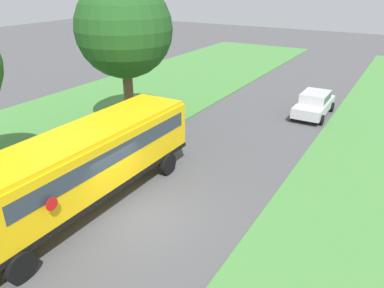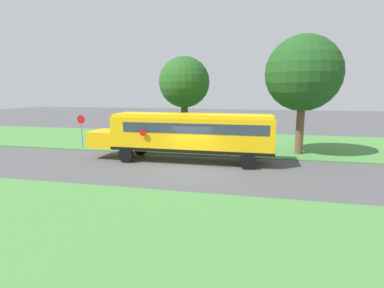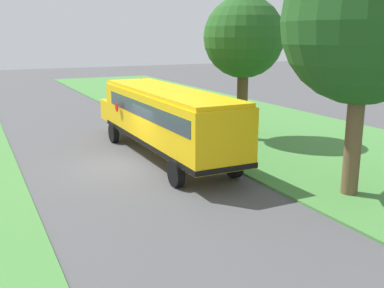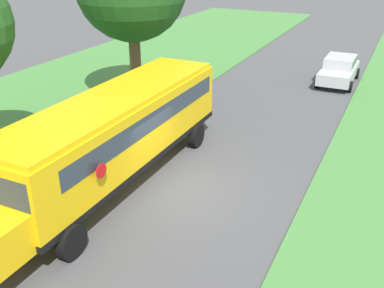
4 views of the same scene
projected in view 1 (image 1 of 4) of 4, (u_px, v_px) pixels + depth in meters
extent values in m
plane|color=#4C4C4F|center=(139.00, 216.00, 14.44)|extent=(120.00, 120.00, 0.00)
cube|color=yellow|center=(87.00, 162.00, 14.53)|extent=(2.50, 10.50, 2.20)
cube|color=yellow|center=(83.00, 134.00, 14.05)|extent=(2.35, 10.29, 0.16)
cube|color=black|center=(90.00, 184.00, 14.93)|extent=(2.54, 10.54, 0.20)
cube|color=#2D3842|center=(91.00, 148.00, 14.57)|extent=(2.53, 9.24, 0.64)
cylinder|color=red|center=(52.00, 204.00, 11.53)|extent=(0.03, 0.44, 0.44)
cylinder|color=black|center=(20.00, 267.00, 11.21)|extent=(0.30, 1.00, 1.00)
cylinder|color=black|center=(167.00, 164.00, 17.40)|extent=(0.30, 1.00, 1.00)
cylinder|color=black|center=(126.00, 152.00, 18.57)|extent=(0.30, 1.00, 1.00)
cube|color=#B7B7BC|center=(314.00, 106.00, 24.76)|extent=(1.80, 4.40, 0.64)
cube|color=#B7B7BC|center=(315.00, 97.00, 24.63)|extent=(1.60, 2.20, 0.60)
cube|color=#2D3842|center=(315.00, 96.00, 24.62)|extent=(1.62, 2.02, 0.45)
cylinder|color=black|center=(321.00, 120.00, 23.30)|extent=(0.22, 0.64, 0.64)
cylinder|color=black|center=(293.00, 115.00, 24.13)|extent=(0.22, 0.64, 0.64)
cylinder|color=black|center=(332.00, 107.00, 25.65)|extent=(0.22, 0.64, 0.64)
cylinder|color=black|center=(305.00, 103.00, 26.49)|extent=(0.22, 0.64, 0.64)
cylinder|color=brown|center=(129.00, 99.00, 21.94)|extent=(0.57, 0.57, 3.88)
sphere|color=#1E4C1C|center=(124.00, 29.00, 20.33)|extent=(5.33, 5.33, 5.33)
sphere|color=#1E4C1C|center=(125.00, 23.00, 20.02)|extent=(3.41, 3.41, 3.41)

